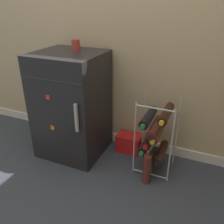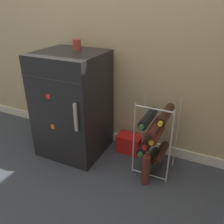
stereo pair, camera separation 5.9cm
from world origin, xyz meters
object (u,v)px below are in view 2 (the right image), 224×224
object	(u,v)px
soda_box	(129,143)
fridge_top_cup	(77,45)
wine_rack	(154,138)
mini_fridge	(73,105)
loose_bottle_floor	(146,170)

from	to	relation	value
soda_box	fridge_top_cup	size ratio (longest dim) A/B	2.51
wine_rack	soda_box	world-z (taller)	wine_rack
mini_fridge	wine_rack	distance (m)	0.78
mini_fridge	loose_bottle_floor	distance (m)	0.86
wine_rack	soda_box	distance (m)	0.38
mini_fridge	fridge_top_cup	world-z (taller)	fridge_top_cup
fridge_top_cup	loose_bottle_floor	bearing A→B (deg)	-19.42
soda_box	fridge_top_cup	world-z (taller)	fridge_top_cup
loose_bottle_floor	soda_box	bearing A→B (deg)	128.01
fridge_top_cup	loose_bottle_floor	size ratio (longest dim) A/B	0.31
wine_rack	loose_bottle_floor	world-z (taller)	wine_rack
wine_rack	fridge_top_cup	xyz separation A→B (m)	(-0.73, 0.06, 0.67)
soda_box	fridge_top_cup	xyz separation A→B (m)	(-0.46, -0.09, 0.90)
wine_rack	soda_box	bearing A→B (deg)	149.60
mini_fridge	fridge_top_cup	size ratio (longest dim) A/B	10.37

